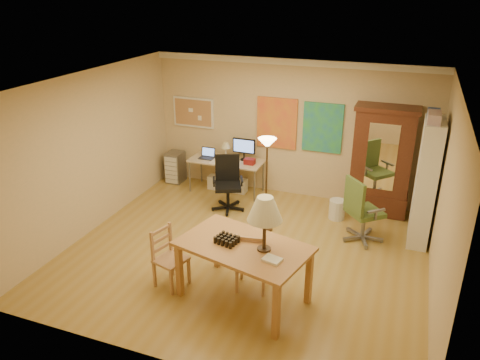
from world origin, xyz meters
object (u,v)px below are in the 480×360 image
at_px(dining_table, 251,236).
at_px(bookshelf, 425,183).
at_px(office_chair_green, 361,224).
at_px(computer_desk, 228,172).
at_px(office_chair_black, 228,195).
at_px(armoire, 381,168).

bearing_deg(dining_table, bookshelf, 50.83).
bearing_deg(office_chair_green, computer_desk, 158.55).
height_order(dining_table, computer_desk, dining_table).
bearing_deg(bookshelf, office_chair_green, -157.29).
bearing_deg(computer_desk, office_chair_black, -68.76).
relative_size(dining_table, armoire, 0.92).
height_order(office_chair_black, office_chair_green, office_chair_green).
relative_size(office_chair_green, armoire, 0.55).
bearing_deg(dining_table, armoire, 68.54).
bearing_deg(computer_desk, office_chair_green, -21.45).
relative_size(computer_desk, office_chair_black, 1.44).
distance_m(office_chair_green, bookshelf, 1.20).
height_order(armoire, bookshelf, bookshelf).
bearing_deg(computer_desk, bookshelf, -11.24).
relative_size(office_chair_black, office_chair_green, 0.92).
bearing_deg(bookshelf, computer_desk, 168.76).
bearing_deg(office_chair_green, bookshelf, 22.71).
bearing_deg(office_chair_black, computer_desk, 111.24).
xyz_separation_m(computer_desk, office_chair_green, (2.81, -1.11, -0.11)).
height_order(computer_desk, office_chair_green, computer_desk).
xyz_separation_m(office_chair_black, armoire, (2.65, 0.87, 0.60)).
distance_m(computer_desk, office_chair_green, 3.03).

